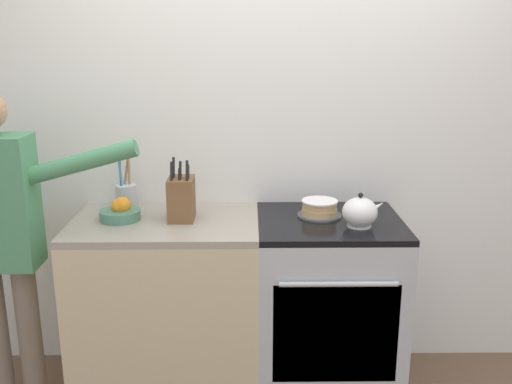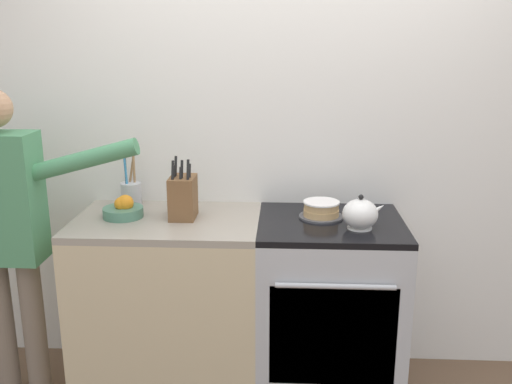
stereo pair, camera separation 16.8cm
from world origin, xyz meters
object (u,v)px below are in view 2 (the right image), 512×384
knife_block (183,197)px  fruit_bowl (123,209)px  stove_range (328,308)px  person_baker (8,224)px  utensil_crock (131,193)px  layer_cake (321,210)px  tea_kettle (360,214)px

knife_block → fruit_bowl: size_ratio=1.53×
stove_range → person_baker: person_baker is taller
knife_block → utensil_crock: bearing=148.4°
layer_cake → knife_block: bearing=-176.9°
stove_range → tea_kettle: tea_kettle is taller
layer_cake → knife_block: 0.69m
stove_range → utensil_crock: 1.19m
stove_range → utensil_crock: utensil_crock is taller
stove_range → knife_block: knife_block is taller
utensil_crock → person_baker: person_baker is taller
stove_range → utensil_crock: bearing=168.5°
tea_kettle → fruit_bowl: 1.16m
utensil_crock → person_baker: bearing=-144.6°
fruit_bowl → knife_block: bearing=1.0°
tea_kettle → knife_block: size_ratio=0.67×
fruit_bowl → tea_kettle: bearing=-5.7°
stove_range → fruit_bowl: (-1.03, 0.01, 0.50)m
layer_cake → stove_range: bearing=-50.8°
tea_kettle → person_baker: bearing=-178.5°
tea_kettle → fruit_bowl: size_ratio=1.02×
person_baker → utensil_crock: bearing=32.1°
knife_block → fruit_bowl: bearing=-179.0°
layer_cake → tea_kettle: bearing=-42.4°
fruit_bowl → person_baker: 0.54m
utensil_crock → fruit_bowl: size_ratio=1.61×
tea_kettle → knife_block: (-0.85, 0.12, 0.04)m
layer_cake → person_baker: (-1.50, -0.20, -0.03)m
stove_range → utensil_crock: (-1.04, 0.21, 0.54)m
layer_cake → knife_block: size_ratio=0.72×
stove_range → fruit_bowl: fruit_bowl is taller
layer_cake → fruit_bowl: size_ratio=1.10×
tea_kettle → person_baker: (-1.67, -0.04, -0.06)m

